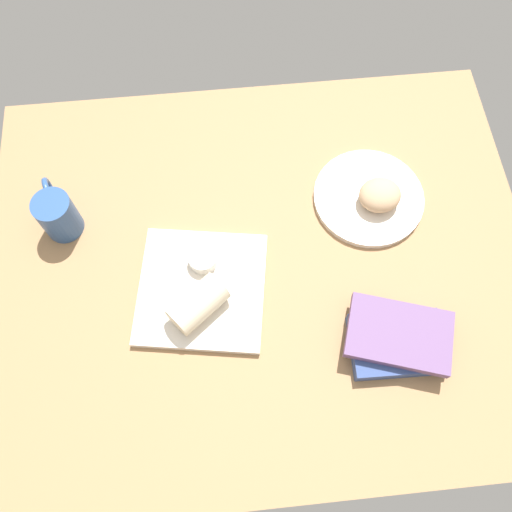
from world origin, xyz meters
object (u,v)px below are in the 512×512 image
book_stack (397,340)px  coffee_mug (57,213)px  scone_pastry (380,195)px  sauce_cup (203,259)px  square_plate (202,289)px  breakfast_wrap (198,304)px  round_plate (368,198)px

book_stack → coffee_mug: coffee_mug is taller
scone_pastry → sauce_cup: scone_pastry is taller
square_plate → book_stack: size_ratio=1.12×
square_plate → book_stack: 38.49cm
sauce_cup → breakfast_wrap: 10.01cm
scone_pastry → book_stack: scone_pastry is taller
sauce_cup → breakfast_wrap: size_ratio=0.51×
scone_pastry → coffee_mug: bearing=-1.4°
scone_pastry → book_stack: (2.25, 30.02, -1.27)cm
round_plate → book_stack: bearing=88.7°
sauce_cup → scone_pastry: bearing=-164.6°
sauce_cup → book_stack: bearing=150.5°
scone_pastry → square_plate: (37.93, 15.70, -3.12)cm
book_stack → coffee_mug: 70.70cm
scone_pastry → book_stack: 30.13cm
square_plate → breakfast_wrap: size_ratio=2.21×
book_stack → round_plate: bearing=-91.3°
round_plate → square_plate: square_plate is taller
sauce_cup → book_stack: (-34.93, 19.75, -0.36)cm
breakfast_wrap → book_stack: bearing=-143.9°
scone_pastry → sauce_cup: size_ratio=1.55×
scone_pastry → coffee_mug: (65.41, -1.65, 1.14)cm
breakfast_wrap → book_stack: breakfast_wrap is taller
sauce_cup → coffee_mug: coffee_mug is taller
sauce_cup → book_stack: size_ratio=0.26×
scone_pastry → book_stack: bearing=85.7°
breakfast_wrap → sauce_cup: bearing=-46.4°
coffee_mug → square_plate: bearing=147.7°
breakfast_wrap → book_stack: size_ratio=0.51×
coffee_mug → round_plate: bearing=179.8°
round_plate → coffee_mug: coffee_mug is taller
breakfast_wrap → coffee_mug: size_ratio=0.88×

